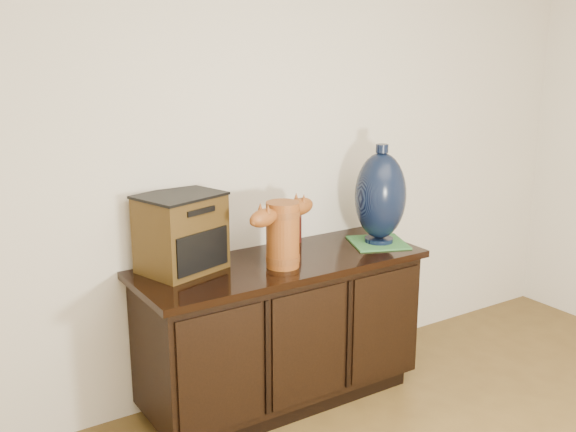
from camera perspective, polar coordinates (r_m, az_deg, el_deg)
sideboard at (r=3.44m, az=-0.60°, el=-9.63°), size 1.46×0.56×0.75m
terracotta_vessel at (r=3.17m, az=-0.45°, el=-1.24°), size 0.44×0.22×0.32m
tv_radio at (r=3.16m, az=-9.04°, el=-1.39°), size 0.43×0.39×0.37m
green_mat at (r=3.61m, az=7.62°, el=-2.24°), size 0.36×0.36×0.01m
lamp_base at (r=3.55m, az=7.83°, el=1.67°), size 0.35×0.35×0.52m
spray_can at (r=3.58m, az=0.68°, el=-0.90°), size 0.06×0.06×0.17m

